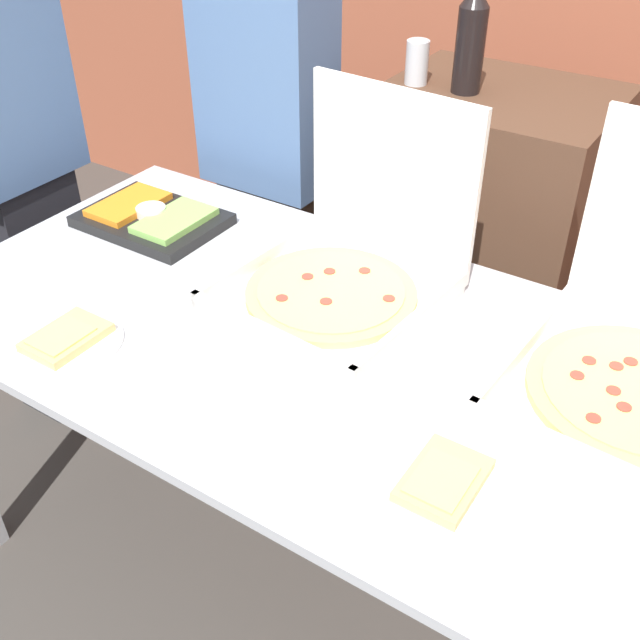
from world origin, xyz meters
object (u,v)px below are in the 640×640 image
pizza_box_near_right (346,265)px  person_guest_cap (10,152)px  veggie_tray (152,218)px  person_guest_plaid (268,161)px  paper_plate_front_right (443,482)px  soda_can_silver (417,62)px  soda_bottle (471,38)px  paper_plate_front_center (67,339)px

pizza_box_near_right → person_guest_cap: size_ratio=0.28×
veggie_tray → person_guest_cap: size_ratio=0.21×
person_guest_plaid → person_guest_cap: 0.78m
veggie_tray → person_guest_plaid: person_guest_plaid is taller
pizza_box_near_right → person_guest_cap: 1.17m
paper_plate_front_right → soda_can_silver: 1.33m
soda_bottle → person_guest_cap: 1.38m
paper_plate_front_right → person_guest_cap: size_ratio=0.14×
pizza_box_near_right → paper_plate_front_right: size_ratio=1.97×
soda_can_silver → paper_plate_front_center: bearing=-100.0°
soda_bottle → person_guest_cap: size_ratio=0.19×
paper_plate_front_center → soda_bottle: 1.32m
pizza_box_near_right → person_guest_cap: (-1.17, -0.02, 0.01)m
paper_plate_front_center → soda_bottle: (0.36, 1.20, 0.41)m
soda_can_silver → person_guest_plaid: person_guest_plaid is taller
pizza_box_near_right → soda_can_silver: bearing=110.1°
paper_plate_front_center → veggie_tray: veggie_tray is taller
paper_plate_front_center → soda_can_silver: 1.25m
soda_bottle → person_guest_cap: person_guest_cap is taller
pizza_box_near_right → soda_bottle: soda_bottle is taller
paper_plate_front_right → veggie_tray: size_ratio=0.68×
soda_bottle → person_guest_plaid: bearing=-160.9°
veggie_tray → soda_bottle: (0.58, 0.71, 0.40)m
soda_can_silver → person_guest_plaid: bearing=-156.2°
paper_plate_front_right → soda_bottle: soda_bottle is taller
veggie_tray → pizza_box_near_right: bearing=0.1°
veggie_tray → person_guest_cap: (-0.55, -0.01, 0.07)m
paper_plate_front_right → person_guest_cap: person_guest_cap is taller
veggie_tray → soda_can_silver: size_ratio=3.03×
paper_plate_front_right → soda_can_silver: soda_can_silver is taller
veggie_tray → person_guest_plaid: 0.51m
person_guest_cap → person_guest_plaid: bearing=132.8°
soda_bottle → soda_can_silver: soda_bottle is taller
pizza_box_near_right → soda_can_silver: 0.76m
paper_plate_front_center → person_guest_cap: size_ratio=0.13×
paper_plate_front_center → soda_bottle: soda_bottle is taller
soda_bottle → veggie_tray: bearing=-129.3°
paper_plate_front_right → soda_can_silver: bearing=120.2°
veggie_tray → paper_plate_front_center: bearing=-66.3°
soda_can_silver → paper_plate_front_right: bearing=-59.8°
soda_bottle → person_guest_plaid: size_ratio=0.20×
paper_plate_front_right → veggie_tray: 1.15m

